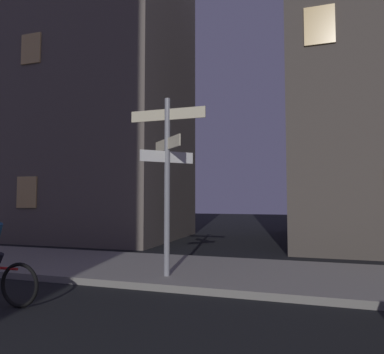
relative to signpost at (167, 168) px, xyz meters
The scene contains 3 objects.
sidewalk_kerb 2.62m from the signpost, 56.66° to the left, with size 40.00×3.39×0.14m, color gray.
signpost is the anchor object (origin of this frame).
building_left_block 13.56m from the signpost, 141.90° to the left, with size 12.98×6.11×19.84m.
Camera 1 is at (2.07, -0.21, 1.75)m, focal length 32.73 mm.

